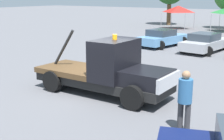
# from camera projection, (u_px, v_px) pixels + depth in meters

# --- Properties ---
(ground_plane) EXTENTS (160.00, 160.00, 0.00)m
(ground_plane) POSITION_uv_depth(u_px,v_px,m) (102.00, 93.00, 12.73)
(ground_plane) COLOR slate
(tow_truck) EXTENTS (5.82, 2.15, 2.51)m
(tow_truck) POSITION_uv_depth(u_px,v_px,m) (109.00, 72.00, 12.31)
(tow_truck) COLOR black
(tow_truck) RESTS_ON ground
(person_near_truck) EXTENTS (0.41, 0.41, 1.84)m
(person_near_truck) POSITION_uv_depth(u_px,v_px,m) (185.00, 97.00, 8.95)
(person_near_truck) COLOR #38383D
(person_near_truck) RESTS_ON ground
(parked_car_skyblue) EXTENTS (2.95, 4.76, 1.34)m
(parked_car_skyblue) POSITION_uv_depth(u_px,v_px,m) (162.00, 38.00, 24.29)
(parked_car_skyblue) COLOR #669ED1
(parked_car_skyblue) RESTS_ON ground
(parked_car_silver) EXTENTS (2.79, 4.78, 1.34)m
(parked_car_silver) POSITION_uv_depth(u_px,v_px,m) (205.00, 43.00, 21.90)
(parked_car_silver) COLOR #B7B7BC
(parked_car_silver) RESTS_ON ground
(canopy_tent_red) EXTENTS (3.00, 3.00, 2.70)m
(canopy_tent_red) POSITION_uv_depth(u_px,v_px,m) (178.00, 9.00, 36.46)
(canopy_tent_red) COLOR #9E9EA3
(canopy_tent_red) RESTS_ON ground
(traffic_cone) EXTENTS (0.40, 0.40, 0.55)m
(traffic_cone) POSITION_uv_depth(u_px,v_px,m) (97.00, 66.00, 16.60)
(traffic_cone) COLOR black
(traffic_cone) RESTS_ON ground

